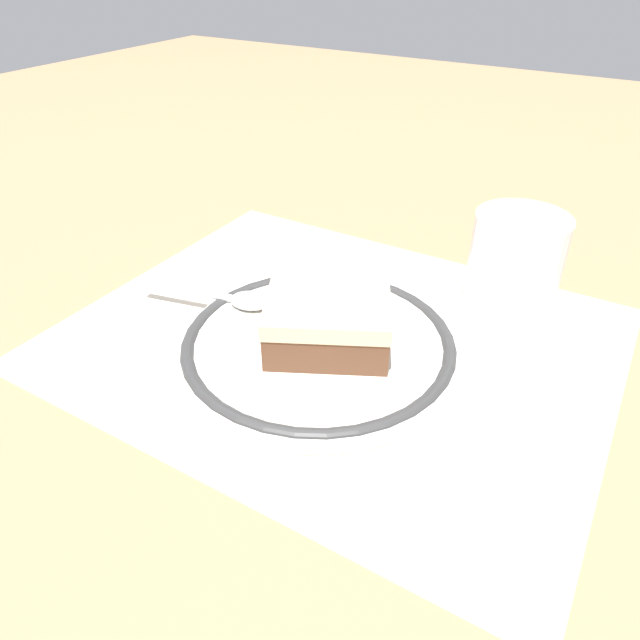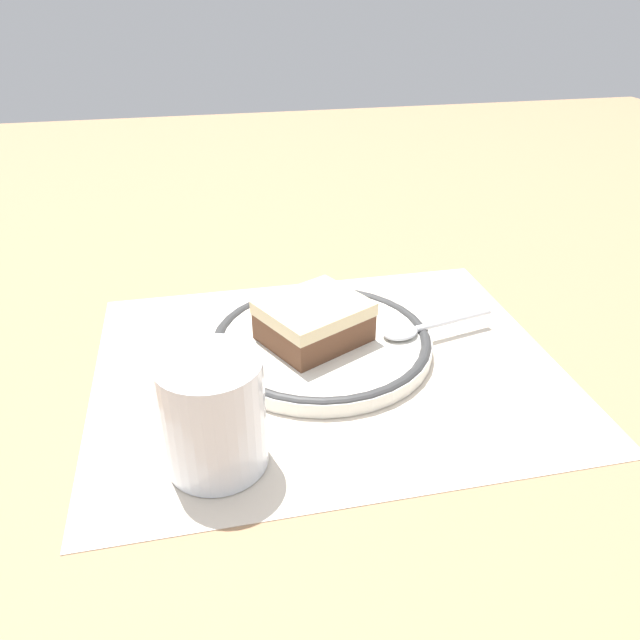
{
  "view_description": "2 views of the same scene",
  "coord_description": "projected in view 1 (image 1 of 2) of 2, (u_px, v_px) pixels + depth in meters",
  "views": [
    {
      "loc": [
        0.19,
        -0.35,
        0.29
      ],
      "look_at": [
        0.0,
        -0.03,
        0.04
      ],
      "focal_mm": 32.69,
      "sensor_mm": 36.0,
      "label": 1
    },
    {
      "loc": [
        0.11,
        0.47,
        0.33
      ],
      "look_at": [
        0.0,
        -0.03,
        0.04
      ],
      "focal_mm": 34.16,
      "sensor_mm": 36.0,
      "label": 2
    }
  ],
  "objects": [
    {
      "name": "cake_slice",
      "position": [
        328.0,
        321.0,
        0.45
      ],
      "size": [
        0.12,
        0.11,
        0.04
      ],
      "color": "brown",
      "rests_on": "plate"
    },
    {
      "name": "spoon",
      "position": [
        230.0,
        297.0,
        0.51
      ],
      "size": [
        0.13,
        0.04,
        0.01
      ],
      "color": "silver",
      "rests_on": "plate"
    },
    {
      "name": "cup",
      "position": [
        513.0,
        272.0,
        0.5
      ],
      "size": [
        0.08,
        0.08,
        0.09
      ],
      "color": "silver",
      "rests_on": "placemat"
    },
    {
      "name": "placemat",
      "position": [
        336.0,
        337.0,
        0.49
      ],
      "size": [
        0.44,
        0.35,
        0.0
      ],
      "primitive_type": "cube",
      "color": "beige",
      "rests_on": "ground_plane"
    },
    {
      "name": "plate",
      "position": [
        320.0,
        346.0,
        0.46
      ],
      "size": [
        0.22,
        0.22,
        0.02
      ],
      "color": "silver",
      "rests_on": "placemat"
    },
    {
      "name": "ground_plane",
      "position": [
        336.0,
        338.0,
        0.49
      ],
      "size": [
        2.4,
        2.4,
        0.0
      ],
      "primitive_type": "plane",
      "color": "#9E7551"
    }
  ]
}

